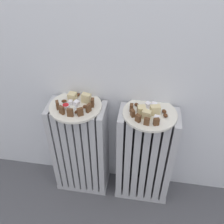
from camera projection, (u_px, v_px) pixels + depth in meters
radiator_left at (81, 150)px, 1.44m from camera, size 0.31×0.16×0.61m
radiator_right at (144, 157)px, 1.39m from camera, size 0.31×0.16×0.61m
plate_left at (76, 106)px, 1.24m from camera, size 0.26×0.26×0.01m
plate_right at (150, 114)px, 1.19m from camera, size 0.26×0.26×0.01m
dark_cake_slice_left_0 at (58, 105)px, 1.20m from camera, size 0.03×0.03×0.04m
dark_cake_slice_left_1 at (62, 110)px, 1.17m from camera, size 0.03×0.03×0.04m
dark_cake_slice_left_2 at (70, 113)px, 1.16m from camera, size 0.03×0.01×0.04m
dark_cake_slice_left_3 at (80, 112)px, 1.16m from camera, size 0.03×0.03×0.04m
dark_cake_slice_left_4 at (89, 108)px, 1.18m from camera, size 0.03×0.03×0.04m
dark_cake_slice_left_5 at (92, 103)px, 1.22m from camera, size 0.02×0.03×0.04m
marble_cake_slice_left_0 at (72, 96)px, 1.26m from camera, size 0.04×0.04×0.04m
marble_cake_slice_left_1 at (86, 98)px, 1.24m from camera, size 0.05×0.04×0.05m
turkish_delight_left_0 at (77, 103)px, 1.23m from camera, size 0.03×0.03×0.02m
turkish_delight_left_1 at (71, 102)px, 1.24m from camera, size 0.02×0.02×0.02m
medjool_date_left_0 at (76, 112)px, 1.18m from camera, size 0.02×0.03×0.02m
medjool_date_left_1 at (78, 95)px, 1.29m from camera, size 0.03×0.03×0.01m
medjool_date_left_2 at (64, 101)px, 1.25m from camera, size 0.03×0.02×0.02m
medjool_date_left_3 at (85, 106)px, 1.21m from camera, size 0.03×0.03×0.02m
jam_bowl_left at (66, 106)px, 1.21m from camera, size 0.04×0.04×0.02m
dark_cake_slice_right_0 at (131, 108)px, 1.19m from camera, size 0.02×0.03×0.04m
dark_cake_slice_right_1 at (133, 113)px, 1.16m from camera, size 0.03×0.03×0.04m
dark_cake_slice_right_2 at (138, 118)px, 1.13m from camera, size 0.03×0.03×0.04m
dark_cake_slice_right_3 at (147, 121)px, 1.11m from camera, size 0.03×0.02×0.04m
dark_cake_slice_right_4 at (156, 122)px, 1.11m from camera, size 0.03×0.02×0.04m
marble_cake_slice_right_0 at (146, 115)px, 1.15m from camera, size 0.04×0.04×0.04m
marble_cake_slice_right_1 at (155, 110)px, 1.17m from camera, size 0.05×0.04×0.05m
marble_cake_slice_right_2 at (142, 110)px, 1.17m from camera, size 0.04×0.04×0.04m
turkish_delight_right_0 at (148, 105)px, 1.22m from camera, size 0.03×0.03×0.02m
turkish_delight_right_1 at (157, 118)px, 1.14m from camera, size 0.03×0.03×0.02m
turkish_delight_right_2 at (154, 105)px, 1.22m from camera, size 0.03×0.03×0.02m
medjool_date_right_0 at (136, 105)px, 1.23m from camera, size 0.03×0.03×0.02m
medjool_date_right_1 at (165, 115)px, 1.16m from camera, size 0.03×0.03×0.02m
medjool_date_right_2 at (164, 111)px, 1.18m from camera, size 0.03×0.03×0.02m
fork at (77, 103)px, 1.25m from camera, size 0.02×0.09×0.00m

